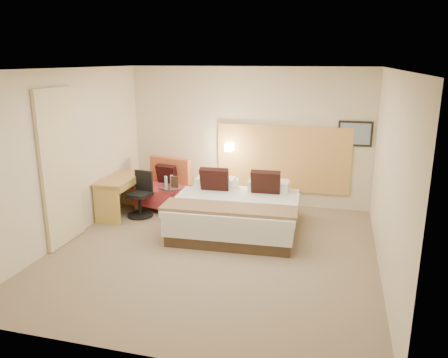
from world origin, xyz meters
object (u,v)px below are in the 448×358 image
(bed, at_px, (237,211))
(lounge_chair, at_px, (164,188))
(desk, at_px, (121,185))
(desk_chair, at_px, (141,198))
(side_table, at_px, (172,199))

(bed, height_order, lounge_chair, bed)
(lounge_chair, height_order, desk, lounge_chair)
(bed, bearing_deg, desk_chair, 174.27)
(lounge_chair, distance_m, desk_chair, 0.63)
(lounge_chair, xyz_separation_m, desk, (-0.59, -0.61, 0.19))
(bed, distance_m, desk, 2.27)
(lounge_chair, bearing_deg, desk_chair, -109.55)
(desk_chair, bearing_deg, bed, -5.73)
(lounge_chair, distance_m, side_table, 0.49)
(desk, height_order, desk_chair, desk_chair)
(side_table, height_order, desk_chair, desk_chair)
(side_table, bearing_deg, bed, -16.83)
(lounge_chair, xyz_separation_m, desk_chair, (-0.21, -0.60, -0.03))
(side_table, xyz_separation_m, desk, (-0.90, -0.24, 0.27))
(lounge_chair, relative_size, desk_chair, 1.25)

